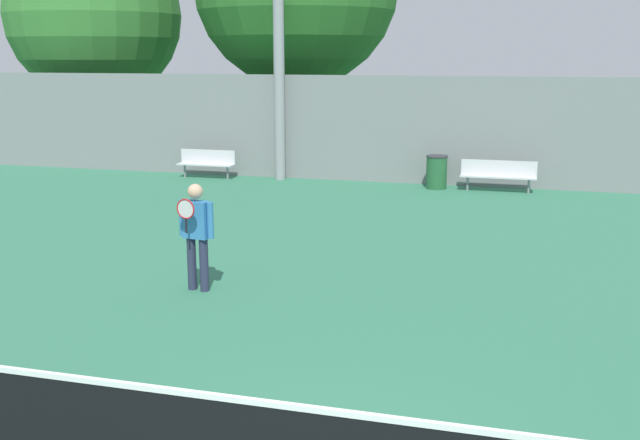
# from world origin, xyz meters

# --- Properties ---
(tennis_player) EXTENTS (0.60, 0.44, 1.69)m
(tennis_player) POSITION_xyz_m (-3.29, 5.21, 0.98)
(tennis_player) COLOR #282D47
(tennis_player) RESTS_ON ground_plane
(bench_courtside_near) EXTENTS (2.00, 0.40, 0.83)m
(bench_courtside_near) POSITION_xyz_m (0.86, 15.29, 0.51)
(bench_courtside_near) COLOR silver
(bench_courtside_near) RESTS_ON ground_plane
(bench_adjacent_court) EXTENTS (1.72, 0.40, 0.83)m
(bench_adjacent_court) POSITION_xyz_m (-7.61, 15.29, 0.50)
(bench_adjacent_court) COLOR silver
(bench_adjacent_court) RESTS_ON ground_plane
(trash_bin) EXTENTS (0.59, 0.59, 0.91)m
(trash_bin) POSITION_xyz_m (-0.79, 15.31, 0.46)
(trash_bin) COLOR #235B33
(trash_bin) RESTS_ON ground_plane
(back_fence) EXTENTS (31.02, 0.06, 3.03)m
(back_fence) POSITION_xyz_m (0.00, 15.95, 1.52)
(back_fence) COLOR gray
(back_fence) RESTS_ON ground_plane
(tree_green_tall) EXTENTS (6.23, 6.23, 8.10)m
(tree_green_tall) POSITION_xyz_m (-13.72, 19.50, 4.98)
(tree_green_tall) COLOR brown
(tree_green_tall) RESTS_ON ground_plane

